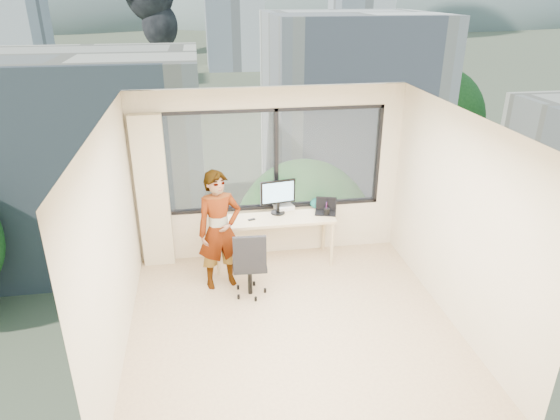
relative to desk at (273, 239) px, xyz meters
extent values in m
cube|color=tan|center=(0.00, -1.66, -0.38)|extent=(4.00, 4.00, 0.01)
cube|color=white|center=(0.00, -1.66, 2.23)|extent=(4.00, 4.00, 0.01)
cube|color=beige|center=(0.00, -3.66, 0.93)|extent=(4.00, 0.01, 2.60)
cube|color=beige|center=(-2.00, -1.66, 0.93)|extent=(0.01, 4.00, 2.60)
cube|color=beige|center=(2.00, -1.66, 0.93)|extent=(0.01, 4.00, 2.60)
cube|color=beige|center=(-1.72, 0.22, 0.77)|extent=(0.45, 0.14, 2.30)
cube|color=tan|center=(0.00, 0.00, 0.00)|extent=(1.80, 0.60, 0.75)
imported|color=#2D2D33|center=(-0.81, -0.53, 0.47)|extent=(0.70, 0.55, 1.69)
cube|color=white|center=(0.20, 0.26, 0.41)|extent=(0.33, 0.30, 0.07)
cube|color=black|center=(-0.33, -0.06, 0.38)|extent=(0.12, 0.08, 0.01)
cylinder|color=black|center=(0.80, -0.07, 0.43)|extent=(0.10, 0.10, 0.11)
ellipsoid|color=#0D5148|center=(0.72, 0.20, 0.46)|extent=(0.23, 0.12, 0.18)
cube|color=#515B3D|center=(0.00, 118.34, -14.38)|extent=(400.00, 400.00, 0.04)
cube|color=beige|center=(-9.00, 28.34, -7.38)|extent=(16.00, 12.00, 14.00)
cube|color=white|center=(12.00, 36.34, -6.38)|extent=(14.00, 13.00, 16.00)
cube|color=silver|center=(8.00, 118.34, 0.62)|extent=(13.00, 13.00, 30.00)
cube|color=silver|center=(45.00, 138.34, -1.38)|extent=(15.00, 15.00, 26.00)
ellipsoid|color=slate|center=(100.00, 318.34, -14.38)|extent=(300.00, 220.00, 96.00)
camera|label=1|loc=(-0.96, -6.66, 3.48)|focal=32.05mm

